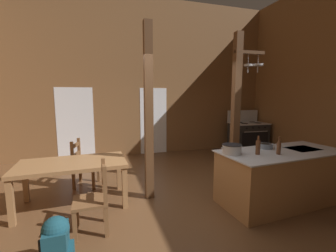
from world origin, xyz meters
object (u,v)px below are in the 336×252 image
Objects in this scene: dining_table at (73,167)px; stockpot_on_counter at (232,149)px; kitchen_island at (281,177)px; ladderback_chair_near_window at (83,164)px; backpack at (57,243)px; bottle_short_on_counter at (279,147)px; stove_range at (248,136)px; bottle_tall_on_counter at (258,147)px; mixing_bowl_on_counter at (265,146)px; ladderback_chair_by_post at (94,199)px.

stockpot_on_counter reaches higher than dining_table.
ladderback_chair_near_window is at bearing 152.19° from kitchen_island.
bottle_short_on_counter reaches higher than backpack.
stove_range is at bearing 36.70° from backpack.
bottle_short_on_counter is at bearing -16.28° from bottle_tall_on_counter.
kitchen_island is 1.28× the size of dining_table.
stove_range is 1.39× the size of ladderback_chair_near_window.
kitchen_island is 9.29× the size of mixing_bowl_on_counter.
dining_table is at bearing -155.47° from stove_range.
ladderback_chair_near_window is 2.92m from stockpot_on_counter.
bottle_short_on_counter is at bearing -19.46° from stockpot_on_counter.
bottle_short_on_counter is at bearing -31.85° from ladderback_chair_near_window.
kitchen_island is at bearing 34.00° from bottle_short_on_counter.
ladderback_chair_near_window is 1.00× the size of ladderback_chair_by_post.
stockpot_on_counter is 0.40m from bottle_tall_on_counter.
bottle_tall_on_counter reaches higher than bottle_short_on_counter.
ladderback_chair_by_post is at bearing -178.98° from stockpot_on_counter.
kitchen_island is 0.80m from bottle_tall_on_counter.
kitchen_island is 0.63m from bottle_short_on_counter.
stove_range is at bearing 24.53° from dining_table.
backpack is (-0.36, -0.62, -0.14)m from ladderback_chair_by_post.
stockpot_on_counter is (2.11, 0.04, 0.53)m from ladderback_chair_by_post.
mixing_bowl_on_counter is (0.78, 0.16, -0.03)m from stockpot_on_counter.
ladderback_chair_by_post is at bearing 179.14° from kitchen_island.
ladderback_chair_by_post is at bearing 59.60° from backpack.
ladderback_chair_by_post reaches higher than backpack.
ladderback_chair_near_window is 3.17× the size of bottle_tall_on_counter.
bottle_short_on_counter is at bearing -120.14° from stove_range.
dining_table is 2.62m from stockpot_on_counter.
dining_table reaches higher than backpack.
mixing_bowl_on_counter is at bearing 11.37° from stockpot_on_counter.
kitchen_island is 1.07m from stockpot_on_counter.
stove_range is 5.77m from ladderback_chair_by_post.
stockpot_on_counter is at bearing 14.90° from backpack.
ladderback_chair_by_post is at bearing 175.79° from bottle_short_on_counter.
ladderback_chair_by_post is 2.53× the size of stockpot_on_counter.
backpack is at bearing -165.94° from mixing_bowl_on_counter.
kitchen_island is 1.68× the size of stove_range.
ladderback_chair_near_window is 1.71m from ladderback_chair_by_post.
mixing_bowl_on_counter reaches higher than ladderback_chair_near_window.
mixing_bowl_on_counter is 0.85× the size of bottle_short_on_counter.
ladderback_chair_near_window is at bearing 82.84° from dining_table.
ladderback_chair_by_post is 0.73m from backpack.
bottle_short_on_counter is (3.05, -1.89, 0.56)m from ladderback_chair_near_window.
stove_range reaches higher than dining_table.
kitchen_island is 3.73× the size of backpack.
mixing_bowl_on_counter reaches higher than dining_table.
bottle_short_on_counter reaches higher than ladderback_chair_near_window.
bottle_short_on_counter is (-0.24, -0.16, 0.56)m from kitchen_island.
kitchen_island is at bearing -0.86° from ladderback_chair_by_post.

